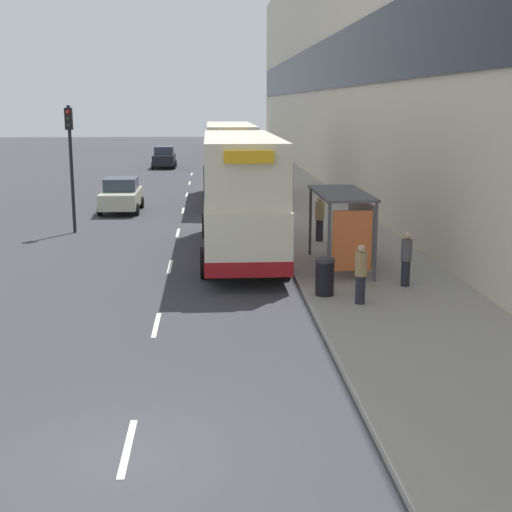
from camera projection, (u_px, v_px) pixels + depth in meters
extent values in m
plane|color=#38383D|center=(125.00, 458.00, 11.07)|extent=(220.00, 220.00, 0.00)
cube|color=gray|center=(284.00, 183.00, 49.04)|extent=(5.00, 93.00, 0.14)
cube|color=beige|center=(345.00, 52.00, 47.47)|extent=(3.00, 93.00, 17.53)
cube|color=black|center=(321.00, 66.00, 47.56)|extent=(0.12, 89.28, 3.16)
cube|color=silver|center=(128.00, 448.00, 11.40)|extent=(0.12, 2.00, 0.01)
cube|color=silver|center=(156.00, 325.00, 17.73)|extent=(0.12, 2.00, 0.01)
cube|color=silver|center=(170.00, 267.00, 24.05)|extent=(0.12, 2.00, 0.01)
cube|color=silver|center=(178.00, 233.00, 30.37)|extent=(0.12, 2.00, 0.01)
cube|color=silver|center=(183.00, 210.00, 36.69)|extent=(0.12, 2.00, 0.01)
cube|color=silver|center=(187.00, 195.00, 43.02)|extent=(0.12, 2.00, 0.01)
cube|color=silver|center=(190.00, 183.00, 49.34)|extent=(0.12, 2.00, 0.01)
cube|color=silver|center=(192.00, 174.00, 55.66)|extent=(0.12, 2.00, 0.01)
cube|color=#4C4C51|center=(341.00, 193.00, 22.91)|extent=(1.60, 4.20, 0.08)
cylinder|color=#4C4C51|center=(329.00, 243.00, 21.18)|extent=(0.10, 0.10, 2.40)
cylinder|color=#4C4C51|center=(310.00, 221.00, 25.08)|extent=(0.10, 0.10, 2.40)
cylinder|color=#4C4C51|center=(375.00, 242.00, 21.27)|extent=(0.10, 0.10, 2.40)
cylinder|color=#4C4C51|center=(350.00, 221.00, 25.17)|extent=(0.10, 0.10, 2.40)
cube|color=#99A8B2|center=(361.00, 227.00, 23.19)|extent=(0.04, 3.68, 1.92)
cube|color=#D86633|center=(352.00, 241.00, 21.27)|extent=(1.19, 0.10, 1.82)
cube|color=maroon|center=(347.00, 253.00, 23.35)|extent=(0.36, 2.80, 0.08)
cube|color=beige|center=(241.00, 217.00, 25.52)|extent=(2.55, 10.75, 1.85)
cube|color=beige|center=(240.00, 164.00, 25.12)|extent=(2.50, 10.42, 1.95)
cube|color=maroon|center=(241.00, 236.00, 25.67)|extent=(2.58, 10.80, 0.45)
cube|color=#2D3847|center=(241.00, 207.00, 25.44)|extent=(2.58, 10.10, 0.81)
cube|color=#2D3847|center=(241.00, 166.00, 25.14)|extent=(2.55, 10.10, 0.94)
cube|color=yellow|center=(249.00, 157.00, 19.77)|extent=(1.40, 0.08, 0.36)
cylinder|color=black|center=(206.00, 226.00, 29.20)|extent=(0.30, 1.00, 1.00)
cylinder|color=black|center=(268.00, 225.00, 29.36)|extent=(0.30, 1.00, 1.00)
cylinder|color=black|center=(205.00, 263.00, 22.38)|extent=(0.30, 1.00, 1.00)
cylinder|color=black|center=(286.00, 262.00, 22.55)|extent=(0.30, 1.00, 1.00)
cube|color=beige|center=(230.00, 176.00, 39.80)|extent=(2.55, 11.29, 1.85)
cube|color=beige|center=(230.00, 142.00, 39.40)|extent=(2.50, 10.95, 1.95)
cube|color=maroon|center=(230.00, 189.00, 39.95)|extent=(2.58, 11.34, 0.45)
cube|color=#2D3847|center=(230.00, 170.00, 39.72)|extent=(2.58, 10.61, 0.81)
cube|color=#2D3847|center=(230.00, 144.00, 39.42)|extent=(2.55, 10.61, 0.94)
cube|color=yellow|center=(233.00, 135.00, 33.79)|extent=(1.40, 0.08, 0.36)
cylinder|color=black|center=(208.00, 185.00, 43.66)|extent=(0.30, 1.00, 1.00)
cylinder|color=black|center=(249.00, 185.00, 43.82)|extent=(0.30, 1.00, 1.00)
cylinder|color=black|center=(208.00, 201.00, 36.50)|extent=(0.30, 1.00, 1.00)
cylinder|color=black|center=(257.00, 201.00, 36.66)|extent=(0.30, 1.00, 1.00)
cube|color=#B7B799|center=(121.00, 198.00, 36.17)|extent=(1.80, 4.18, 0.78)
cube|color=#2D3847|center=(121.00, 184.00, 36.23)|extent=(1.59, 2.01, 0.64)
cylinder|color=black|center=(137.00, 209.00, 35.05)|extent=(0.20, 0.60, 0.60)
cylinder|color=black|center=(100.00, 210.00, 34.93)|extent=(0.20, 0.60, 0.60)
cylinder|color=black|center=(142.00, 202.00, 37.57)|extent=(0.20, 0.60, 0.60)
cylinder|color=black|center=(107.00, 203.00, 37.46)|extent=(0.20, 0.60, 0.60)
cube|color=#B7B799|center=(222.00, 147.00, 78.36)|extent=(1.73, 4.29, 0.77)
cube|color=#2D3847|center=(222.00, 141.00, 78.01)|extent=(1.52, 2.06, 0.63)
cylinder|color=black|center=(214.00, 150.00, 79.69)|extent=(0.20, 0.60, 0.60)
cylinder|color=black|center=(230.00, 150.00, 79.80)|extent=(0.20, 0.60, 0.60)
cylinder|color=black|center=(215.00, 152.00, 77.09)|extent=(0.20, 0.60, 0.60)
cylinder|color=black|center=(231.00, 152.00, 77.20)|extent=(0.20, 0.60, 0.60)
cube|color=#B7B799|center=(228.00, 159.00, 61.77)|extent=(1.84, 3.90, 0.76)
cube|color=#2D3847|center=(228.00, 151.00, 61.44)|extent=(1.62, 1.87, 0.63)
cylinder|color=black|center=(218.00, 162.00, 62.97)|extent=(0.20, 0.60, 0.60)
cylinder|color=black|center=(239.00, 162.00, 63.09)|extent=(0.20, 0.60, 0.60)
cylinder|color=black|center=(218.00, 165.00, 60.61)|extent=(0.20, 0.60, 0.60)
cylinder|color=black|center=(240.00, 165.00, 60.73)|extent=(0.20, 0.60, 0.60)
cube|color=black|center=(164.00, 160.00, 60.81)|extent=(1.80, 3.92, 0.84)
cube|color=#2D3847|center=(164.00, 150.00, 60.84)|extent=(1.58, 1.88, 0.69)
cylinder|color=black|center=(174.00, 166.00, 59.77)|extent=(0.20, 0.60, 0.60)
cylinder|color=black|center=(153.00, 166.00, 59.65)|extent=(0.20, 0.60, 0.60)
cylinder|color=black|center=(176.00, 163.00, 62.14)|extent=(0.20, 0.60, 0.60)
cylinder|color=black|center=(155.00, 163.00, 62.03)|extent=(0.20, 0.60, 0.60)
cylinder|color=#23232D|center=(319.00, 230.00, 27.76)|extent=(0.29, 0.29, 0.84)
cylinder|color=#997F51|center=(320.00, 211.00, 27.60)|extent=(0.35, 0.35, 0.70)
sphere|color=tan|center=(320.00, 199.00, 27.50)|extent=(0.23, 0.23, 0.23)
cylinder|color=#23232D|center=(360.00, 290.00, 19.06)|extent=(0.26, 0.26, 0.77)
cylinder|color=#997F51|center=(361.00, 264.00, 18.92)|extent=(0.32, 0.32, 0.64)
sphere|color=tan|center=(362.00, 249.00, 18.83)|extent=(0.21, 0.21, 0.21)
cylinder|color=#23232D|center=(405.00, 273.00, 20.92)|extent=(0.26, 0.26, 0.76)
cylinder|color=#4C4C51|center=(407.00, 250.00, 20.77)|extent=(0.32, 0.32, 0.64)
sphere|color=tan|center=(407.00, 236.00, 20.68)|extent=(0.21, 0.21, 0.21)
cylinder|color=#23232D|center=(359.00, 245.00, 24.94)|extent=(0.29, 0.29, 0.85)
cylinder|color=#997F51|center=(360.00, 223.00, 24.77)|extent=(0.35, 0.35, 0.70)
sphere|color=tan|center=(360.00, 210.00, 24.68)|extent=(0.23, 0.23, 0.23)
cylinder|color=black|center=(325.00, 279.00, 19.90)|extent=(0.52, 0.52, 0.95)
cylinder|color=#2D2D33|center=(325.00, 260.00, 19.79)|extent=(0.55, 0.55, 0.10)
cylinder|color=black|center=(72.00, 170.00, 29.88)|extent=(0.14, 0.14, 5.34)
cube|color=black|center=(69.00, 119.00, 29.39)|extent=(0.30, 0.24, 0.90)
sphere|color=red|center=(68.00, 112.00, 29.22)|extent=(0.16, 0.16, 0.16)
sphere|color=#2D2D2D|center=(68.00, 119.00, 29.27)|extent=(0.16, 0.16, 0.16)
sphere|color=#2D2D2D|center=(68.00, 126.00, 29.33)|extent=(0.16, 0.16, 0.16)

